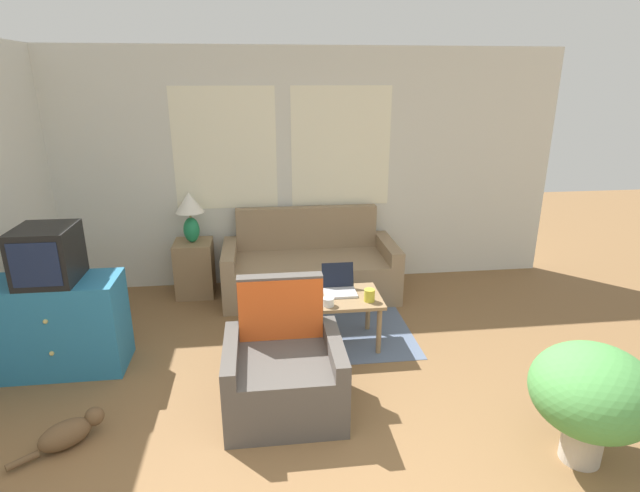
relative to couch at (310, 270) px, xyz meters
name	(u,v)px	position (x,y,z in m)	size (l,w,h in m)	color
wall_back	(291,170)	(-0.16, 0.43, 1.03)	(6.06, 0.06, 2.60)	silver
rug	(324,316)	(0.08, -0.60, -0.27)	(1.54, 1.83, 0.01)	slate
couch	(310,270)	(0.00, 0.00, 0.00)	(1.85, 0.83, 0.91)	#937A5B
armchair	(284,373)	(-0.39, -1.98, 0.00)	(0.82, 0.73, 0.92)	#514C47
tv_dresser	(61,325)	(-2.15, -1.26, 0.11)	(0.98, 0.49, 0.78)	teal
television	(47,255)	(-2.15, -1.27, 0.72)	(0.42, 0.47, 0.43)	black
side_table	(195,268)	(-1.25, 0.13, 0.03)	(0.40, 0.40, 0.61)	#937551
table_lamp	(190,210)	(-1.25, 0.13, 0.68)	(0.30, 0.30, 0.54)	#1E8451
coffee_table	(332,303)	(0.08, -1.13, 0.12)	(0.85, 0.54, 0.46)	#8E704C
laptop	(339,286)	(0.16, -1.03, 0.24)	(0.29, 0.28, 0.23)	#B7B7BC
cup_navy	(369,295)	(0.39, -1.26, 0.24)	(0.09, 0.09, 0.11)	gold
cup_yellow	(328,302)	(0.02, -1.31, 0.22)	(0.10, 0.10, 0.07)	white
snack_bowl	(301,298)	(-0.20, -1.21, 0.22)	(0.20, 0.20, 0.07)	white
potted_plant	(592,393)	(1.42, -2.76, 0.21)	(0.73, 0.73, 0.78)	#BCB2A3
cat_black	(69,432)	(-1.81, -2.23, -0.18)	(0.50, 0.41, 0.19)	brown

